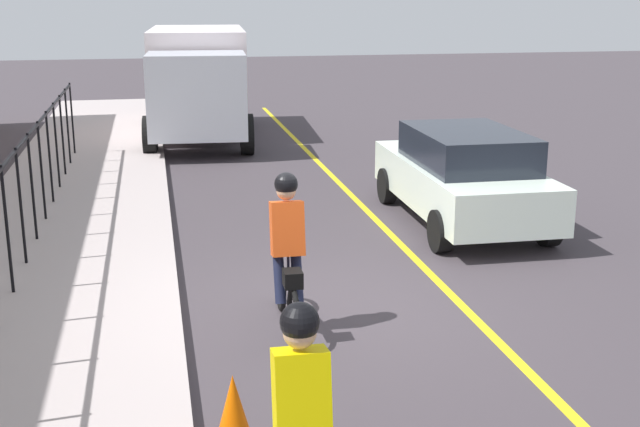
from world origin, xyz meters
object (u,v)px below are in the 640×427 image
Objects in this scene: patrol_sedan at (463,175)px; traffic_cone_near at (234,413)px; cyclist_lead at (287,253)px; box_truck_background at (198,78)px.

traffic_cone_near is (-6.31, 4.40, -0.48)m from patrol_sedan.
traffic_cone_near is (-2.46, 0.86, -0.57)m from cyclist_lead.
cyclist_lead is 2.65× the size of traffic_cone_near.
cyclist_lead is at bearing 138.14° from patrol_sedan.
box_truck_background is 9.93× the size of traffic_cone_near.
box_truck_background is (9.26, 3.74, 0.73)m from patrol_sedan.
cyclist_lead is 0.27× the size of box_truck_background.
patrol_sedan is 0.65× the size of box_truck_background.
box_truck_background reaches higher than patrol_sedan.
traffic_cone_near is (-15.57, 0.66, -1.21)m from box_truck_background.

